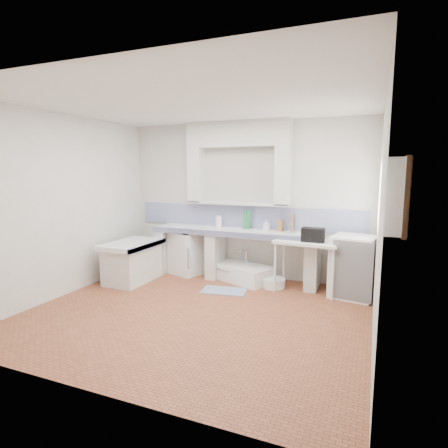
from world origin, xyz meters
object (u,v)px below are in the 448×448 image
at_px(sink, 242,273).
at_px(stove, 188,253).
at_px(side_table, 307,266).
at_px(fridge, 353,266).

bearing_deg(sink, stove, -159.12).
xyz_separation_m(sink, side_table, (1.16, -0.18, 0.29)).
distance_m(sink, fridge, 1.89).
distance_m(side_table, fridge, 0.71).
bearing_deg(side_table, sink, 176.03).
xyz_separation_m(stove, fridge, (2.97, -0.18, 0.08)).
bearing_deg(fridge, side_table, -165.99).
bearing_deg(sink, side_table, 14.67).
distance_m(stove, side_table, 2.28).
bearing_deg(stove, sink, 18.43).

